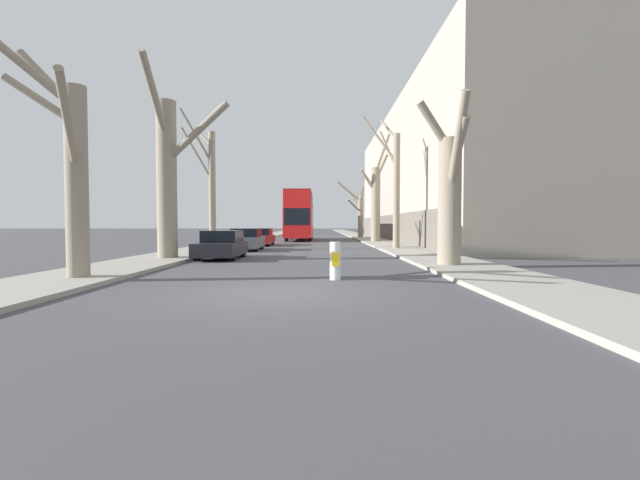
# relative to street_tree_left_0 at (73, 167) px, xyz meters

# --- Properties ---
(ground_plane) EXTENTS (300.00, 300.00, 0.00)m
(ground_plane) POSITION_rel_street_tree_left_0_xyz_m (5.74, -1.90, -3.10)
(ground_plane) COLOR #424247
(sidewalk_left) EXTENTS (2.94, 120.00, 0.12)m
(sidewalk_left) POSITION_rel_street_tree_left_0_xyz_m (-0.28, 48.10, -3.04)
(sidewalk_left) COLOR gray
(sidewalk_left) RESTS_ON ground
(sidewalk_right) EXTENTS (2.94, 120.00, 0.12)m
(sidewalk_right) POSITION_rel_street_tree_left_0_xyz_m (11.75, 48.10, -3.04)
(sidewalk_right) COLOR gray
(sidewalk_right) RESTS_ON ground
(building_facade_right) EXTENTS (10.08, 43.02, 12.16)m
(building_facade_right) POSITION_rel_street_tree_left_0_xyz_m (18.21, 29.43, 2.97)
(building_facade_right) COLOR #9E9384
(building_facade_right) RESTS_ON ground
(street_tree_left_0) EXTENTS (2.97, 4.13, 6.22)m
(street_tree_left_0) POSITION_rel_street_tree_left_0_xyz_m (0.00, 0.00, 0.00)
(street_tree_left_0) COLOR gray
(street_tree_left_0) RESTS_ON ground
(street_tree_left_1) EXTENTS (3.81, 5.02, 8.05)m
(street_tree_left_1) POSITION_rel_street_tree_left_0_xyz_m (0.14, 6.91, 0.71)
(street_tree_left_1) COLOR gray
(street_tree_left_1) RESTS_ON ground
(street_tree_left_2) EXTENTS (1.99, 2.32, 8.39)m
(street_tree_left_2) POSITION_rel_street_tree_left_0_xyz_m (-0.01, 14.61, 0.90)
(street_tree_left_2) COLOR gray
(street_tree_left_2) RESTS_ON ground
(street_tree_right_0) EXTENTS (1.75, 2.30, 5.85)m
(street_tree_right_0) POSITION_rel_street_tree_left_0_xyz_m (11.30, 3.62, -0.43)
(street_tree_right_0) COLOR gray
(street_tree_right_0) RESTS_ON ground
(street_tree_right_1) EXTENTS (2.29, 1.28, 8.16)m
(street_tree_right_1) POSITION_rel_street_tree_left_0_xyz_m (11.24, 14.40, 0.80)
(street_tree_right_1) COLOR gray
(street_tree_right_1) RESTS_ON ground
(street_tree_right_2) EXTENTS (2.88, 2.09, 9.45)m
(street_tree_right_2) POSITION_rel_street_tree_left_0_xyz_m (11.46, 24.86, 0.56)
(street_tree_right_2) COLOR gray
(street_tree_right_2) RESTS_ON ground
(street_tree_right_3) EXTENTS (2.91, 2.44, 6.30)m
(street_tree_right_3) POSITION_rel_street_tree_left_0_xyz_m (11.07, 35.98, -0.13)
(street_tree_right_3) COLOR gray
(street_tree_right_3) RESTS_ON ground
(double_decker_bus) EXTENTS (2.49, 10.63, 4.65)m
(double_decker_bus) POSITION_rel_street_tree_left_0_xyz_m (4.70, 30.60, -0.47)
(double_decker_bus) COLOR red
(double_decker_bus) RESTS_ON ground
(parked_car_0) EXTENTS (1.74, 3.97, 1.27)m
(parked_car_0) POSITION_rel_street_tree_left_0_xyz_m (2.25, 7.72, -2.49)
(parked_car_0) COLOR black
(parked_car_0) RESTS_ON ground
(parked_car_1) EXTENTS (1.78, 4.01, 1.31)m
(parked_car_1) POSITION_rel_street_tree_left_0_xyz_m (2.25, 14.02, -2.47)
(parked_car_1) COLOR #4C5156
(parked_car_1) RESTS_ON ground
(parked_car_2) EXTENTS (1.81, 4.50, 1.26)m
(parked_car_2) POSITION_rel_street_tree_left_0_xyz_m (2.25, 19.91, -2.49)
(parked_car_2) COLOR maroon
(parked_car_2) RESTS_ON ground
(traffic_bollard) EXTENTS (0.31, 0.32, 1.06)m
(traffic_bollard) POSITION_rel_street_tree_left_0_xyz_m (7.12, 0.38, -2.57)
(traffic_bollard) COLOR white
(traffic_bollard) RESTS_ON ground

